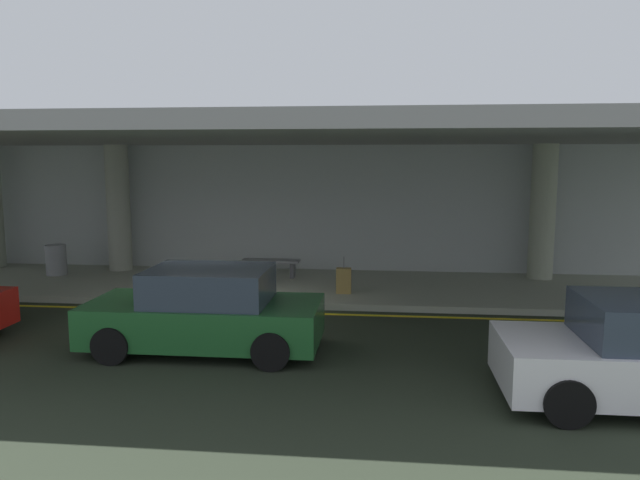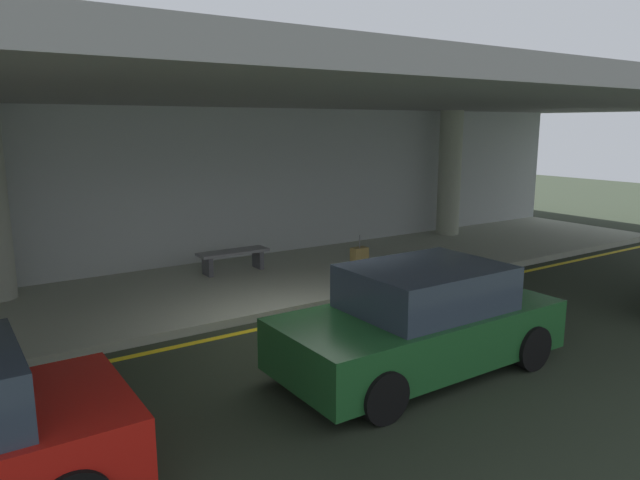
{
  "view_description": "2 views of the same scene",
  "coord_description": "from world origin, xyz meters",
  "px_view_note": "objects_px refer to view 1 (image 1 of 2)",
  "views": [
    {
      "loc": [
        3.69,
        -12.08,
        3.4
      ],
      "look_at": [
        2.14,
        2.55,
        1.39
      ],
      "focal_mm": 33.49,
      "sensor_mm": 36.0,
      "label": 1
    },
    {
      "loc": [
        -4.86,
        -7.71,
        3.4
      ],
      "look_at": [
        1.86,
        2.32,
        1.01
      ],
      "focal_mm": 32.76,
      "sensor_mm": 36.0,
      "label": 2
    }
  ],
  "objects_px": {
    "support_column_left_mid": "(118,208)",
    "suitcase_upright_primary": "(344,281)",
    "car_dark_green": "(206,312)",
    "bench_metal": "(271,264)",
    "trash_bin_steel": "(56,260)",
    "support_column_center": "(543,212)"
  },
  "relations": [
    {
      "from": "support_column_center",
      "to": "bench_metal",
      "type": "relative_size",
      "value": 2.28
    },
    {
      "from": "trash_bin_steel",
      "to": "support_column_left_mid",
      "type": "bearing_deg",
      "value": 33.0
    },
    {
      "from": "support_column_center",
      "to": "car_dark_green",
      "type": "distance_m",
      "value": 10.02
    },
    {
      "from": "car_dark_green",
      "to": "bench_metal",
      "type": "distance_m",
      "value": 6.02
    },
    {
      "from": "support_column_left_mid",
      "to": "suitcase_upright_primary",
      "type": "bearing_deg",
      "value": -19.86
    },
    {
      "from": "support_column_left_mid",
      "to": "support_column_center",
      "type": "distance_m",
      "value": 12.0
    },
    {
      "from": "support_column_left_mid",
      "to": "support_column_center",
      "type": "height_order",
      "value": "same"
    },
    {
      "from": "suitcase_upright_primary",
      "to": "trash_bin_steel",
      "type": "xyz_separation_m",
      "value": [
        -8.23,
        1.49,
        0.11
      ]
    },
    {
      "from": "support_column_left_mid",
      "to": "car_dark_green",
      "type": "bearing_deg",
      "value": -55.29
    },
    {
      "from": "car_dark_green",
      "to": "trash_bin_steel",
      "type": "distance_m",
      "value": 8.32
    },
    {
      "from": "bench_metal",
      "to": "trash_bin_steel",
      "type": "bearing_deg",
      "value": -176.88
    },
    {
      "from": "support_column_center",
      "to": "bench_metal",
      "type": "height_order",
      "value": "support_column_center"
    },
    {
      "from": "support_column_center",
      "to": "trash_bin_steel",
      "type": "bearing_deg",
      "value": -175.96
    },
    {
      "from": "bench_metal",
      "to": "suitcase_upright_primary",
      "type": "bearing_deg",
      "value": -40.26
    },
    {
      "from": "suitcase_upright_primary",
      "to": "bench_metal",
      "type": "xyz_separation_m",
      "value": [
        -2.15,
        1.82,
        0.04
      ]
    },
    {
      "from": "car_dark_green",
      "to": "suitcase_upright_primary",
      "type": "distance_m",
      "value": 4.73
    },
    {
      "from": "support_column_center",
      "to": "trash_bin_steel",
      "type": "distance_m",
      "value": 13.57
    },
    {
      "from": "support_column_center",
      "to": "bench_metal",
      "type": "xyz_separation_m",
      "value": [
        -7.39,
        -0.62,
        -1.47
      ]
    },
    {
      "from": "car_dark_green",
      "to": "suitcase_upright_primary",
      "type": "height_order",
      "value": "car_dark_green"
    },
    {
      "from": "support_column_left_mid",
      "to": "suitcase_upright_primary",
      "type": "height_order",
      "value": "support_column_left_mid"
    },
    {
      "from": "support_column_left_mid",
      "to": "suitcase_upright_primary",
      "type": "xyz_separation_m",
      "value": [
        6.77,
        -2.44,
        -1.51
      ]
    },
    {
      "from": "support_column_left_mid",
      "to": "bench_metal",
      "type": "bearing_deg",
      "value": -7.66
    }
  ]
}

